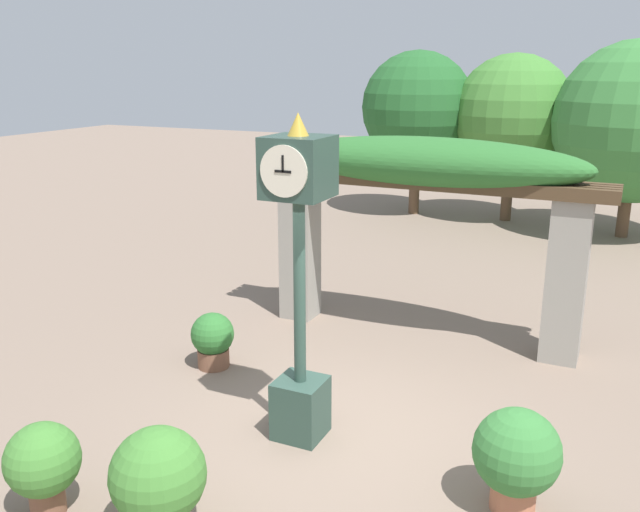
{
  "coord_description": "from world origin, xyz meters",
  "views": [
    {
      "loc": [
        2.63,
        -6.09,
        3.9
      ],
      "look_at": [
        -0.34,
        0.3,
        1.91
      ],
      "focal_mm": 38.0,
      "sensor_mm": 36.0,
      "label": 1
    }
  ],
  "objects_px": {
    "potted_plant_near_right": "(516,456)",
    "potted_plant_far_left": "(213,339)",
    "potted_plant_near_left": "(43,463)",
    "potted_plant_far_right": "(158,477)",
    "pedestal_clock": "(299,273)"
  },
  "relations": [
    {
      "from": "potted_plant_near_right",
      "to": "potted_plant_far_right",
      "type": "bearing_deg",
      "value": -148.94
    },
    {
      "from": "pedestal_clock",
      "to": "potted_plant_far_right",
      "type": "bearing_deg",
      "value": -100.61
    },
    {
      "from": "pedestal_clock",
      "to": "potted_plant_near_right",
      "type": "xyz_separation_m",
      "value": [
        2.32,
        -0.34,
        -1.31
      ]
    },
    {
      "from": "potted_plant_far_left",
      "to": "potted_plant_near_left",
      "type": "bearing_deg",
      "value": -83.5
    },
    {
      "from": "pedestal_clock",
      "to": "potted_plant_near_left",
      "type": "relative_size",
      "value": 3.95
    },
    {
      "from": "potted_plant_near_right",
      "to": "potted_plant_far_right",
      "type": "height_order",
      "value": "potted_plant_far_right"
    },
    {
      "from": "potted_plant_near_left",
      "to": "potted_plant_far_left",
      "type": "distance_m",
      "value": 3.25
    },
    {
      "from": "pedestal_clock",
      "to": "potted_plant_far_left",
      "type": "distance_m",
      "value": 2.58
    },
    {
      "from": "potted_plant_near_right",
      "to": "potted_plant_far_left",
      "type": "distance_m",
      "value": 4.39
    },
    {
      "from": "potted_plant_near_right",
      "to": "potted_plant_far_left",
      "type": "xyz_separation_m",
      "value": [
        -4.16,
        1.4,
        -0.15
      ]
    },
    {
      "from": "pedestal_clock",
      "to": "potted_plant_far_right",
      "type": "height_order",
      "value": "pedestal_clock"
    },
    {
      "from": "pedestal_clock",
      "to": "potted_plant_far_right",
      "type": "distance_m",
      "value": 2.38
    },
    {
      "from": "potted_plant_near_left",
      "to": "potted_plant_near_right",
      "type": "bearing_deg",
      "value": 25.68
    },
    {
      "from": "potted_plant_far_right",
      "to": "pedestal_clock",
      "type": "bearing_deg",
      "value": 79.39
    },
    {
      "from": "pedestal_clock",
      "to": "potted_plant_far_left",
      "type": "xyz_separation_m",
      "value": [
        -1.84,
        1.07,
        -1.46
      ]
    }
  ]
}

